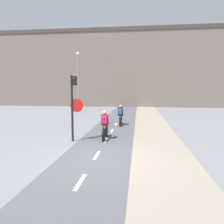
{
  "coord_description": "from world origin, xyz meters",
  "views": [
    {
      "loc": [
        1.62,
        -7.8,
        2.7
      ],
      "look_at": [
        0.0,
        5.49,
        1.2
      ],
      "focal_mm": 35.0,
      "sensor_mm": 36.0,
      "label": 1
    }
  ],
  "objects_px": {
    "cyclist_near": "(105,126)",
    "cyclist_far": "(121,116)",
    "traffic_light_pole": "(74,101)",
    "street_lamp_far": "(78,76)"
  },
  "relations": [
    {
      "from": "traffic_light_pole",
      "to": "cyclist_far",
      "type": "bearing_deg",
      "value": 68.42
    },
    {
      "from": "street_lamp_far",
      "to": "cyclist_far",
      "type": "height_order",
      "value": "street_lamp_far"
    },
    {
      "from": "street_lamp_far",
      "to": "cyclist_far",
      "type": "bearing_deg",
      "value": -56.68
    },
    {
      "from": "traffic_light_pole",
      "to": "cyclist_far",
      "type": "xyz_separation_m",
      "value": [
        1.94,
        4.91,
        -1.33
      ]
    },
    {
      "from": "cyclist_near",
      "to": "cyclist_far",
      "type": "xyz_separation_m",
      "value": [
        0.46,
        4.34,
        -0.01
      ]
    },
    {
      "from": "traffic_light_pole",
      "to": "street_lamp_far",
      "type": "bearing_deg",
      "value": 104.54
    },
    {
      "from": "street_lamp_far",
      "to": "cyclist_near",
      "type": "distance_m",
      "value": 13.73
    },
    {
      "from": "cyclist_near",
      "to": "cyclist_far",
      "type": "distance_m",
      "value": 4.36
    },
    {
      "from": "street_lamp_far",
      "to": "cyclist_near",
      "type": "height_order",
      "value": "street_lamp_far"
    },
    {
      "from": "cyclist_near",
      "to": "traffic_light_pole",
      "type": "bearing_deg",
      "value": -158.84
    }
  ]
}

